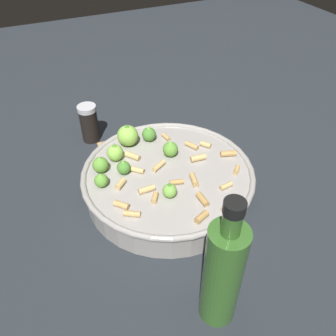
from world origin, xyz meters
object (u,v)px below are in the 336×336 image
Objects in this scene: olive_oil_bottle at (223,273)px; wooden_spoon at (149,135)px; cooking_pan at (167,179)px; pepper_shaker at (89,123)px.

olive_oil_bottle reaches higher than wooden_spoon.
cooking_pan reaches higher than pepper_shaker.
olive_oil_bottle is 1.05× the size of wooden_spoon.
olive_oil_bottle reaches higher than pepper_shaker.
cooking_pan is 0.28m from olive_oil_bottle.
pepper_shaker is 0.42× the size of wooden_spoon.
wooden_spoon is at bearing 80.28° from olive_oil_bottle.
olive_oil_bottle is at bearing -98.46° from cooking_pan.
olive_oil_bottle reaches higher than cooking_pan.
cooking_pan is at bearing -69.51° from pepper_shaker.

